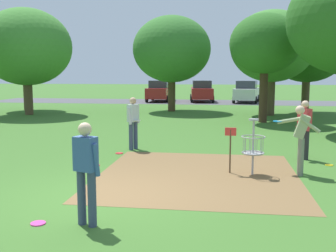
% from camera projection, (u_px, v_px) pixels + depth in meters
% --- Properties ---
extents(ground_plane, '(160.00, 160.00, 0.00)m').
position_uv_depth(ground_plane, '(96.00, 197.00, 8.04)').
color(ground_plane, '#3D6B28').
extents(dirt_tee_pad, '(4.84, 5.18, 0.01)m').
position_uv_depth(dirt_tee_pad, '(198.00, 175.00, 9.79)').
color(dirt_tee_pad, brown).
rests_on(dirt_tee_pad, ground).
extents(disc_golf_basket, '(0.98, 0.58, 1.39)m').
position_uv_depth(disc_golf_basket, '(251.00, 144.00, 9.73)').
color(disc_golf_basket, '#9E9EA3').
rests_on(disc_golf_basket, ground).
extents(player_foreground_watching, '(0.45, 0.48, 1.71)m').
position_uv_depth(player_foreground_watching, '(304.00, 126.00, 11.47)').
color(player_foreground_watching, '#232328').
rests_on(player_foreground_watching, ground).
extents(player_throwing, '(0.50, 0.44, 1.71)m').
position_uv_depth(player_throwing, '(86.00, 168.00, 6.44)').
color(player_throwing, '#384260').
rests_on(player_throwing, ground).
extents(player_waiting_left, '(0.45, 0.49, 1.71)m').
position_uv_depth(player_waiting_left, '(133.00, 120.00, 12.93)').
color(player_waiting_left, '#384260').
rests_on(player_waiting_left, ground).
extents(player_waiting_right, '(1.06, 0.61, 1.71)m').
position_uv_depth(player_waiting_right, '(301.00, 135.00, 9.72)').
color(player_waiting_right, slate).
rests_on(player_waiting_right, ground).
extents(frisbee_near_basket, '(0.25, 0.25, 0.02)m').
position_uv_depth(frisbee_near_basket, '(38.00, 223.00, 6.62)').
color(frisbee_near_basket, '#E53D99').
rests_on(frisbee_near_basket, ground).
extents(frisbee_by_tee, '(0.24, 0.24, 0.02)m').
position_uv_depth(frisbee_by_tee, '(93.00, 159.00, 11.58)').
color(frisbee_by_tee, gold).
rests_on(frisbee_by_tee, ground).
extents(frisbee_mid_grass, '(0.23, 0.23, 0.02)m').
position_uv_depth(frisbee_mid_grass, '(119.00, 153.00, 12.38)').
color(frisbee_mid_grass, red).
rests_on(frisbee_mid_grass, ground).
extents(frisbee_far_left, '(0.21, 0.21, 0.02)m').
position_uv_depth(frisbee_far_left, '(329.00, 165.00, 10.80)').
color(frisbee_far_left, gold).
rests_on(frisbee_far_left, ground).
extents(tree_near_left, '(3.51, 3.51, 5.43)m').
position_uv_depth(tree_near_left, '(265.00, 44.00, 19.73)').
color(tree_near_left, '#422D1E').
rests_on(tree_near_left, ground).
extents(tree_near_right, '(4.90, 4.90, 6.08)m').
position_uv_depth(tree_near_right, '(308.00, 48.00, 24.41)').
color(tree_near_right, brown).
rests_on(tree_near_right, ground).
extents(tree_mid_left, '(5.32, 5.32, 6.28)m').
position_uv_depth(tree_mid_left, '(26.00, 47.00, 23.49)').
color(tree_mid_left, brown).
rests_on(tree_mid_left, ground).
extents(tree_mid_center, '(5.02, 5.02, 6.15)m').
position_uv_depth(tree_mid_center, '(172.00, 49.00, 25.61)').
color(tree_mid_center, '#4C3823').
rests_on(tree_mid_center, ground).
extents(tree_far_left, '(3.63, 3.63, 5.84)m').
position_uv_depth(tree_far_left, '(24.00, 46.00, 26.46)').
color(tree_far_left, '#422D1E').
rests_on(tree_far_left, ground).
extents(tree_far_right, '(4.87, 4.87, 6.10)m').
position_uv_depth(tree_far_right, '(272.00, 46.00, 23.06)').
color(tree_far_right, brown).
rests_on(tree_far_right, ground).
extents(parking_lot_strip, '(36.00, 6.00, 0.01)m').
position_uv_depth(parking_lot_strip, '(195.00, 102.00, 34.43)').
color(parking_lot_strip, '#4C4C51').
rests_on(parking_lot_strip, ground).
extents(parked_car_leftmost, '(2.03, 4.23, 1.84)m').
position_uv_depth(parked_car_leftmost, '(160.00, 91.00, 35.05)').
color(parked_car_leftmost, maroon).
rests_on(parked_car_leftmost, ground).
extents(parked_car_center_left, '(2.30, 4.36, 1.84)m').
position_uv_depth(parked_car_center_left, '(202.00, 91.00, 34.75)').
color(parked_car_center_left, maroon).
rests_on(parked_car_center_left, ground).
extents(parked_car_center_right, '(2.46, 4.43, 1.84)m').
position_uv_depth(parked_car_center_right, '(247.00, 92.00, 33.72)').
color(parked_car_center_right, silver).
rests_on(parked_car_center_right, ground).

